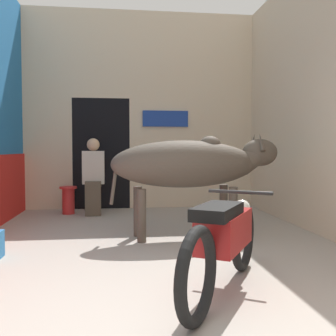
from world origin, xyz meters
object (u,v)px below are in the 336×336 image
(motorcycle_near, at_px, (224,238))
(shopkeeper_seated, at_px, (93,174))
(cow, at_px, (192,164))
(plastic_stool, at_px, (68,199))

(motorcycle_near, bearing_deg, shopkeeper_seated, 108.07)
(cow, distance_m, motorcycle_near, 2.06)
(shopkeeper_seated, bearing_deg, plastic_stool, 162.45)
(cow, distance_m, plastic_stool, 2.80)
(cow, xyz_separation_m, motorcycle_near, (-0.12, -1.99, -0.50))
(cow, bearing_deg, motorcycle_near, -93.34)
(motorcycle_near, xyz_separation_m, shopkeeper_seated, (-1.26, 3.87, 0.27))
(cow, relative_size, plastic_stool, 4.71)
(motorcycle_near, relative_size, shopkeeper_seated, 1.27)
(cow, bearing_deg, plastic_stool, 132.09)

